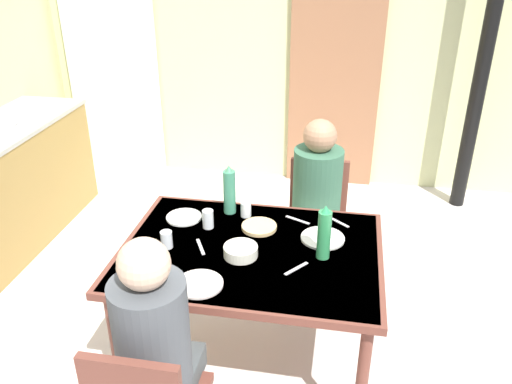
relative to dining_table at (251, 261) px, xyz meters
The scene contains 23 objects.
ground_plane 0.72m from the dining_table, 154.90° to the left, with size 6.38×6.38×0.00m, color silver.
wall_back 2.63m from the dining_table, 94.84° to the left, with size 4.60×0.10×2.54m, color beige.
door_wooden 2.51m from the dining_table, 83.31° to the left, with size 0.80×0.05×2.00m, color #936143.
stove_pipe_column 2.70m from the dining_table, 56.65° to the left, with size 0.12×0.12×2.54m, color black.
curtain_panel 3.07m from the dining_table, 126.26° to the left, with size 0.90×0.03×2.13m, color white.
dining_table is the anchor object (origin of this frame).
chair_far_diner 0.90m from the dining_table, 71.49° to the left, with size 0.40×0.40×0.87m.
person_near_diner 0.75m from the dining_table, 110.31° to the right, with size 0.30×0.37×0.77m.
person_far_diner 0.76m from the dining_table, 68.20° to the left, with size 0.30×0.37×0.77m.
water_bottle_green_near 0.42m from the dining_table, ahead, with size 0.07×0.07×0.29m.
water_bottle_green_far 0.46m from the dining_table, 117.68° to the left, with size 0.07×0.07×0.29m.
serving_bowl_center 0.13m from the dining_table, 119.47° to the right, with size 0.17×0.17×0.06m, color silver.
dinner_plate_near_left 0.40m from the dining_table, 24.73° to the left, with size 0.23×0.23×0.01m, color white.
dinner_plate_near_right 0.50m from the dining_table, 150.17° to the left, with size 0.20×0.20×0.01m, color white.
dinner_plate_far_center 0.39m from the dining_table, 117.65° to the right, with size 0.22×0.22×0.01m, color white.
drinking_glass_by_near_diner 0.34m from the dining_table, 147.03° to the left, with size 0.06×0.06×0.10m, color silver.
drinking_glass_by_far_diner 0.36m from the dining_table, 105.28° to the left, with size 0.06×0.06×0.09m, color silver.
drinking_glass_spare_center 0.44m from the dining_table, behind, with size 0.06×0.06×0.09m, color silver.
bread_plate_sliced 0.23m from the dining_table, 88.28° to the left, with size 0.19×0.19×0.02m, color #DBB77A.
cutlery_knife_near 0.27m from the dining_table, behind, with size 0.15×0.02×0.00m, color silver.
cutlery_fork_near 0.56m from the dining_table, 39.76° to the left, with size 0.15×0.02×0.00m, color silver.
cutlery_knife_far 0.40m from the dining_table, 58.84° to the left, with size 0.15×0.02×0.00m, color silver.
cutlery_fork_far 0.29m from the dining_table, 27.84° to the right, with size 0.15×0.02×0.00m, color silver.
Camera 1 is at (0.64, -2.30, 2.22)m, focal length 36.95 mm.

